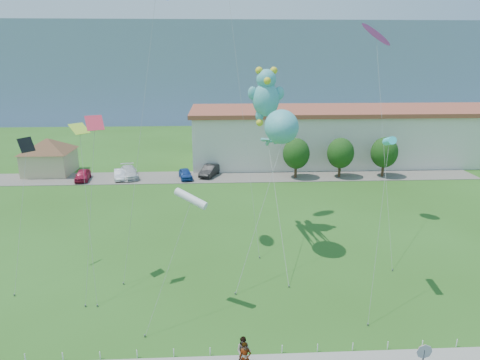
% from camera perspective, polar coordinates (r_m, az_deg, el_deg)
% --- Properties ---
extents(ground, '(160.00, 160.00, 0.00)m').
position_cam_1_polar(ground, '(26.65, -1.65, -20.51)').
color(ground, '#275317').
rests_on(ground, ground).
extents(parking_strip, '(70.00, 6.00, 0.06)m').
position_cam_1_polar(parking_strip, '(58.57, -2.46, 0.43)').
color(parking_strip, '#59544C').
rests_on(parking_strip, ground).
extents(hill_ridge, '(160.00, 50.00, 25.00)m').
position_cam_1_polar(hill_ridge, '(141.41, -2.87, 14.79)').
color(hill_ridge, '#758EA2').
rests_on(hill_ridge, ground).
extents(pavilion, '(9.20, 9.20, 5.00)m').
position_cam_1_polar(pavilion, '(65.19, -24.16, 3.35)').
color(pavilion, tan).
rests_on(pavilion, ground).
extents(warehouse, '(61.00, 15.00, 8.20)m').
position_cam_1_polar(warehouse, '(71.47, 18.87, 5.83)').
color(warehouse, beige).
rests_on(warehouse, ground).
extents(stop_sign, '(0.80, 0.07, 2.50)m').
position_cam_1_polar(stop_sign, '(24.28, 23.29, -20.69)').
color(stop_sign, slate).
rests_on(stop_sign, ground).
extents(rope_fence, '(26.05, 0.05, 0.50)m').
position_cam_1_polar(rope_fence, '(25.47, -1.58, -21.80)').
color(rope_fence, white).
rests_on(rope_fence, ground).
extents(tree_near, '(3.60, 3.60, 5.47)m').
position_cam_1_polar(tree_near, '(57.71, 7.51, 3.51)').
color(tree_near, '#3F2B19').
rests_on(tree_near, ground).
extents(tree_mid, '(3.60, 3.60, 5.47)m').
position_cam_1_polar(tree_mid, '(59.08, 13.25, 3.51)').
color(tree_mid, '#3F2B19').
rests_on(tree_mid, ground).
extents(tree_far, '(3.60, 3.60, 5.47)m').
position_cam_1_polar(tree_far, '(61.02, 18.69, 3.48)').
color(tree_far, '#3F2B19').
rests_on(tree_far, ground).
extents(pedestrian_left, '(0.65, 0.44, 1.73)m').
position_cam_1_polar(pedestrian_left, '(23.86, 0.68, -22.63)').
color(pedestrian_left, gray).
rests_on(pedestrian_left, sidewalk).
extents(pedestrian_right, '(0.96, 0.85, 1.65)m').
position_cam_1_polar(pedestrian_right, '(24.35, 0.49, -21.84)').
color(pedestrian_right, gray).
rests_on(pedestrian_right, sidewalk).
extents(parked_car_red, '(2.17, 4.37, 1.43)m').
position_cam_1_polar(parked_car_red, '(60.33, -20.23, 0.63)').
color(parked_car_red, maroon).
rests_on(parked_car_red, parking_strip).
extents(parked_car_silver, '(2.19, 4.14, 1.30)m').
position_cam_1_polar(parked_car_silver, '(59.38, -15.74, 0.73)').
color(parked_car_silver, silver).
rests_on(parked_car_silver, parking_strip).
extents(parked_car_white, '(3.47, 5.59, 1.51)m').
position_cam_1_polar(parked_car_white, '(59.78, -14.59, 1.02)').
color(parked_car_white, silver).
rests_on(parked_car_white, parking_strip).
extents(parked_car_blue, '(2.32, 4.12, 1.32)m').
position_cam_1_polar(parked_car_blue, '(57.83, -7.29, 0.82)').
color(parked_car_blue, navy).
rests_on(parked_car_blue, parking_strip).
extents(parked_car_black, '(3.08, 4.88, 1.52)m').
position_cam_1_polar(parked_car_black, '(58.92, -4.06, 1.30)').
color(parked_car_black, black).
rests_on(parked_car_black, parking_strip).
extents(octopus_kite, '(5.27, 12.61, 11.98)m').
position_cam_1_polar(octopus_kite, '(34.73, 5.26, 6.31)').
color(octopus_kite, teal).
rests_on(octopus_kite, ground).
extents(teddy_bear_kite, '(3.18, 11.67, 15.05)m').
position_cam_1_polar(teddy_bear_kite, '(37.98, 3.50, 11.23)').
color(teddy_bear_kite, teal).
rests_on(teddy_bear_kite, ground).
extents(small_kite_white, '(3.05, 4.34, 7.93)m').
position_cam_1_polar(small_kite_white, '(26.46, -6.62, -2.61)').
color(small_kite_white, white).
rests_on(small_kite_white, ground).
extents(small_kite_pink, '(1.59, 3.63, 12.18)m').
position_cam_1_polar(small_kite_pink, '(29.53, -18.95, 4.60)').
color(small_kite_pink, '#F0354D').
rests_on(small_kite_pink, ground).
extents(small_kite_cyan, '(2.19, 5.24, 11.15)m').
position_cam_1_polar(small_kite_cyan, '(28.93, 19.26, 4.72)').
color(small_kite_cyan, '#35DEEE').
rests_on(small_kite_cyan, ground).
extents(small_kite_purple, '(1.99, 11.48, 18.49)m').
position_cam_1_polar(small_kite_purple, '(42.00, 17.76, 17.39)').
color(small_kite_purple, '#CB36D8').
rests_on(small_kite_purple, ground).
extents(small_kite_black, '(1.29, 5.26, 10.13)m').
position_cam_1_polar(small_kite_black, '(34.74, -26.74, 2.41)').
color(small_kite_black, black).
rests_on(small_kite_black, ground).
extents(small_kite_yellow, '(2.00, 4.86, 11.61)m').
position_cam_1_polar(small_kite_yellow, '(30.96, -20.42, 4.02)').
color(small_kite_yellow, '#ADDF34').
rests_on(small_kite_yellow, ground).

